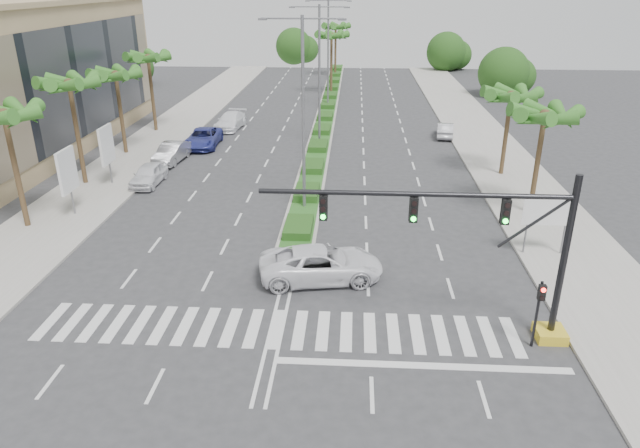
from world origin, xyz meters
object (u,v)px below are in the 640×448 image
object	(u,v)px
car_parked_c	(203,138)
car_right	(445,130)
car_parked_b	(172,153)
car_parked_a	(149,175)
car_crossing	(321,264)
car_parked_d	(230,121)

from	to	relation	value
car_parked_c	car_right	world-z (taller)	car_parked_c
car_parked_b	car_right	size ratio (longest dim) A/B	1.14
car_parked_a	car_crossing	size ratio (longest dim) A/B	0.72
car_parked_a	car_parked_b	world-z (taller)	car_parked_b
car_parked_a	car_parked_c	world-z (taller)	car_parked_c
car_parked_b	car_parked_d	bearing A→B (deg)	83.75
car_parked_a	car_crossing	xyz separation A→B (m)	(13.45, -13.66, 0.10)
car_parked_b	car_parked_c	xyz separation A→B (m)	(1.44, 4.80, 0.01)
car_parked_c	car_parked_a	bearing A→B (deg)	-99.54
car_parked_a	car_parked_b	xyz separation A→B (m)	(0.00, 5.65, 0.04)
car_parked_c	car_right	size ratio (longest dim) A/B	1.37
car_parked_c	car_crossing	xyz separation A→B (m)	(12.01, -24.12, 0.05)
car_parked_a	car_crossing	bearing A→B (deg)	-44.26
car_parked_b	car_parked_d	xyz separation A→B (m)	(2.48, 11.65, 0.00)
car_parked_a	car_parked_d	distance (m)	17.47
car_parked_b	car_right	xyz separation A→B (m)	(23.60, 9.60, -0.10)
car_parked_c	car_parked_d	world-z (taller)	car_parked_c
car_right	car_parked_a	bearing A→B (deg)	40.36
car_parked_a	car_parked_c	xyz separation A→B (m)	(1.44, 10.45, 0.05)
car_parked_c	car_crossing	bearing A→B (deg)	-65.23
car_parked_a	car_crossing	distance (m)	19.17
car_right	car_parked_c	bearing A→B (deg)	19.70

